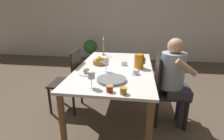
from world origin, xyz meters
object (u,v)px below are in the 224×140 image
at_px(wine_glass_juice, 91,76).
at_px(red_pitcher, 139,61).
at_px(teacup_across, 124,64).
at_px(fruit_bowl, 100,61).
at_px(wine_glass_water, 106,61).
at_px(teacup_near_person, 135,72).
at_px(bread_plate, 87,72).
at_px(chair_opposite, 70,79).
at_px(jam_jar_amber, 123,90).
at_px(jam_jar_red, 110,88).
at_px(potted_plant, 91,49).
at_px(candlestick_tall, 103,48).
at_px(chair_person_side, 165,89).
at_px(serving_tray, 112,80).
at_px(person_seated, 175,76).

bearing_deg(wine_glass_juice, red_pitcher, 56.36).
distance_m(teacup_across, fruit_bowl, 0.35).
distance_m(wine_glass_water, fruit_bowl, 0.35).
relative_size(teacup_near_person, fruit_bowl, 0.62).
height_order(teacup_across, bread_plate, bread_plate).
bearing_deg(chair_opposite, jam_jar_amber, -133.74).
bearing_deg(jam_jar_red, teacup_across, 85.87).
distance_m(fruit_bowl, potted_plant, 2.69).
bearing_deg(jam_jar_amber, fruit_bowl, 114.95).
relative_size(jam_jar_red, potted_plant, 0.10).
bearing_deg(wine_glass_juice, teacup_across, 72.23).
distance_m(bread_plate, candlestick_tall, 0.98).
bearing_deg(bread_plate, fruit_bowl, 79.32).
relative_size(chair_person_side, jam_jar_red, 13.31).
relative_size(teacup_across, fruit_bowl, 0.62).
relative_size(teacup_across, candlestick_tall, 0.39).
height_order(chair_opposite, wine_glass_water, chair_opposite).
distance_m(jam_jar_red, potted_plant, 3.60).
distance_m(wine_glass_juice, jam_jar_amber, 0.36).
relative_size(serving_tray, potted_plant, 0.49).
xyz_separation_m(red_pitcher, jam_jar_amber, (-0.14, -0.81, -0.06)).
distance_m(red_pitcher, jam_jar_amber, 0.82).
height_order(chair_person_side, bread_plate, chair_person_side).
xyz_separation_m(wine_glass_water, fruit_bowl, (-0.14, 0.30, -0.09)).
relative_size(teacup_across, serving_tray, 0.38).
bearing_deg(chair_opposite, person_seated, -96.45).
relative_size(teacup_across, bread_plate, 0.62).
bearing_deg(teacup_across, serving_tray, -98.07).
bearing_deg(wine_glass_juice, bread_plate, 113.23).
bearing_deg(jam_jar_amber, red_pitcher, 79.91).
bearing_deg(jam_jar_red, teacup_near_person, 65.94).
distance_m(teacup_across, jam_jar_red, 0.88).
bearing_deg(bread_plate, jam_jar_red, -51.44).
bearing_deg(chair_person_side, wine_glass_water, -81.49).
bearing_deg(wine_glass_juice, serving_tray, 49.82).
height_order(wine_glass_juice, jam_jar_red, wine_glass_juice).
height_order(teacup_across, jam_jar_amber, jam_jar_amber).
bearing_deg(candlestick_tall, teacup_across, -53.97).
distance_m(chair_person_side, chair_opposite, 1.39).
bearing_deg(jam_jar_amber, serving_tray, 117.78).
height_order(bread_plate, candlestick_tall, candlestick_tall).
distance_m(red_pitcher, jam_jar_red, 0.83).
height_order(person_seated, potted_plant, person_seated).
relative_size(chair_opposite, wine_glass_juice, 5.41).
xyz_separation_m(chair_person_side, jam_jar_red, (-0.64, -0.69, 0.28)).
distance_m(person_seated, fruit_bowl, 1.05).
bearing_deg(candlestick_tall, red_pitcher, -46.47).
height_order(red_pitcher, wine_glass_water, red_pitcher).
bearing_deg(chair_opposite, bread_plate, -133.46).
distance_m(wine_glass_juice, potted_plant, 3.49).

